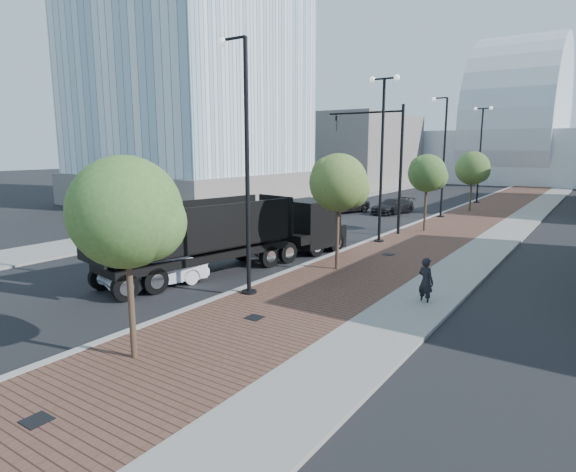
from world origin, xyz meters
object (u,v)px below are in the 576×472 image
Objects in this scene: pedestrian at (426,281)px; white_sedan at (157,270)px; dark_car_mid at (340,204)px; dump_truck at (263,235)px.

white_sedan is at bearing 43.54° from pedestrian.
dark_car_mid is at bearing -32.52° from pedestrian.
dump_truck is 7.97× the size of pedestrian.
dark_car_mid is 24.29m from pedestrian.
dark_car_mid is (-5.29, 18.01, -0.62)m from dump_truck.
dump_truck is 2.65× the size of dark_car_mid.
white_sedan is (-1.03, -5.59, -0.69)m from dump_truck.
white_sedan is 10.24m from pedestrian.
white_sedan is 0.76× the size of dark_car_mid.
dump_truck is 5.73m from white_sedan.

